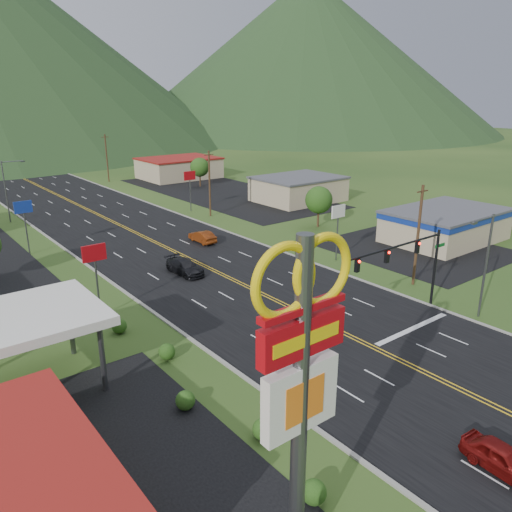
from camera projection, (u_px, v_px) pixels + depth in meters
pylon_sign at (301, 365)px, 17.16m from camera, size 4.32×0.60×14.00m
traffic_signal at (409, 257)px, 41.13m from camera, size 13.10×0.43×7.00m
streetlight_east at (485, 260)px, 40.93m from camera, size 3.28×0.25×9.00m
streetlight_west at (7, 187)px, 72.44m from camera, size 3.28×0.25×9.00m
gas_canopy at (17, 322)px, 30.58m from camera, size 10.00×8.00×5.30m
building_east_near at (445, 223)px, 64.09m from camera, size 15.40×10.40×4.10m
building_east_mid at (298, 189)px, 87.74m from camera, size 14.40×11.40×4.30m
building_east_far at (179, 168)px, 111.56m from camera, size 16.40×12.40×4.50m
pole_sign_west_a at (95, 260)px, 41.19m from camera, size 2.00×0.18×6.40m
pole_sign_west_b at (24, 213)px, 57.65m from camera, size 2.00×0.18×6.40m
pole_sign_east_a at (338, 217)px, 55.51m from camera, size 2.00×0.18×6.40m
pole_sign_east_b at (190, 180)px, 79.45m from camera, size 2.00×0.18×6.40m
tree_east_a at (319, 200)px, 70.12m from camera, size 3.84×3.84×5.82m
tree_east_b at (200, 167)px, 100.90m from camera, size 3.84×3.84×5.82m
utility_pole_a at (418, 235)px, 48.30m from camera, size 1.60×0.28×10.00m
utility_pole_b at (210, 183)px, 75.98m from camera, size 1.60×0.28×10.00m
utility_pole_c at (107, 158)px, 105.91m from camera, size 1.60×0.28×10.00m
utility_pole_d at (49, 143)px, 135.85m from camera, size 1.60×0.28×10.00m
mountain_ne at (307, 56)px, 236.04m from camera, size 180.00×180.00×70.00m
car_red_near at (504, 460)px, 24.97m from camera, size 2.01×4.38×1.46m
car_dark_mid at (185, 267)px, 52.51m from camera, size 2.42×5.34×1.52m
car_red_far at (202, 237)px, 63.55m from camera, size 1.58×4.53×1.49m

